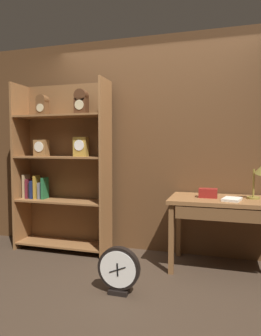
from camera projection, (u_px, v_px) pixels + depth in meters
name	position (u px, v px, depth m)	size (l,w,h in m)	color
ground_plane	(123.00, 299.00, 2.59)	(10.00, 10.00, 0.00)	#3D2D21
back_wood_panel	(156.00, 145.00, 3.73)	(4.80, 0.05, 2.60)	brown
bookshelf	(62.00, 166.00, 3.81)	(1.18, 0.37, 2.06)	brown
workbench	(232.00, 208.00, 3.13)	(1.26, 0.64, 0.75)	brown
desk_lamp	(259.00, 177.00, 3.09)	(0.20, 0.19, 0.37)	olive
toolbox_small	(208.00, 193.00, 3.22)	(0.19, 0.12, 0.10)	maroon
open_repair_manual	(232.00, 199.00, 3.04)	(0.16, 0.22, 0.03)	silver
round_clock_large	(119.00, 270.00, 2.67)	(0.38, 0.11, 0.42)	black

